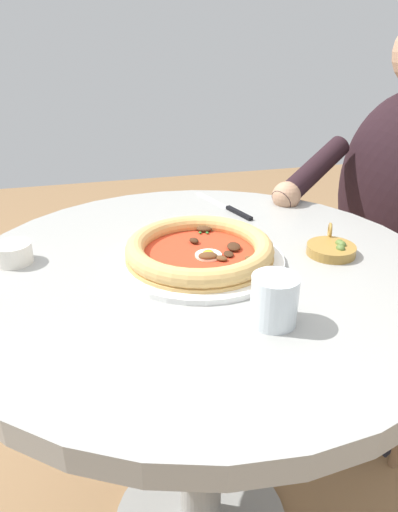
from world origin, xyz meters
TOP-DOWN VIEW (x-y plane):
  - dining_table at (0.00, 0.00)m, footprint 0.88×0.88m
  - pizza_on_plate at (-0.01, 0.00)m, footprint 0.31×0.31m
  - water_glass at (0.21, 0.05)m, footprint 0.07×0.07m
  - steak_knife at (-0.26, 0.14)m, footprint 0.22×0.08m
  - ramekin_capers at (-0.10, -0.33)m, footprint 0.07×0.07m
  - olive_pan at (0.02, 0.25)m, footprint 0.11×0.09m
  - diner_person at (-0.27, 0.62)m, footprint 0.44×0.57m

SIDE VIEW (x-z plane):
  - diner_person at x=-0.27m, z-range -0.06..1.09m
  - dining_table at x=0.00m, z-range 0.23..0.95m
  - steak_knife at x=-0.26m, z-range 0.72..0.73m
  - olive_pan at x=0.02m, z-range 0.71..0.75m
  - ramekin_capers at x=-0.10m, z-range 0.72..0.76m
  - pizza_on_plate at x=-0.01m, z-range 0.72..0.76m
  - water_glass at x=0.21m, z-range 0.72..0.79m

